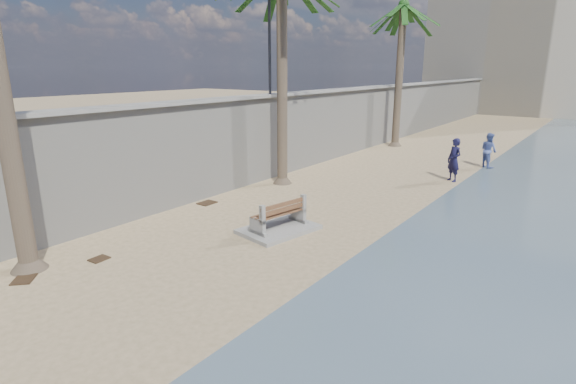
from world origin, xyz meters
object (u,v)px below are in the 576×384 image
Objects in this scene: bench_far at (279,218)px; person_a at (454,157)px; palm_back at (404,7)px; person_b at (489,148)px.

bench_far is 1.16× the size of person_a.
bench_far is 9.53m from person_a.
palm_back is (-3.30, 16.18, 7.61)m from bench_far.
person_b is at bearing -27.39° from palm_back.
palm_back is 11.32m from person_a.
bench_far is 0.27× the size of palm_back.
bench_far is at bearing -71.63° from person_a.
person_a reaches higher than bench_far.
bench_far is at bearing -78.47° from palm_back.
person_a is at bearing 76.03° from bench_far.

